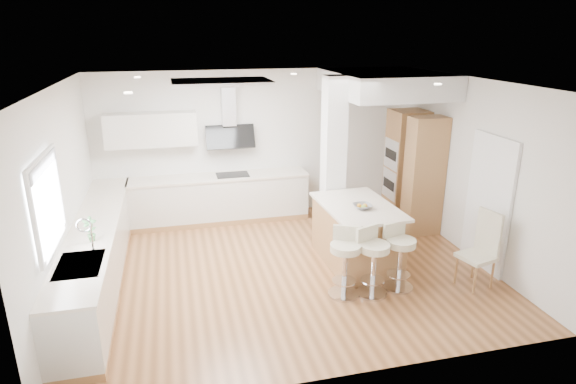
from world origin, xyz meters
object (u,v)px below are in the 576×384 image
object	(u,v)px
bar_stool_a	(345,259)
peninsula	(357,233)
dining_chair	(482,246)
bar_stool_c	(399,253)
bar_stool_b	(373,258)

from	to	relation	value
bar_stool_a	peninsula	bearing A→B (deg)	84.44
bar_stool_a	dining_chair	size ratio (longest dim) A/B	0.87
bar_stool_c	dining_chair	bearing A→B (deg)	-25.06
peninsula	dining_chair	xyz separation A→B (m)	(1.46, -1.08, 0.11)
bar_stool_a	bar_stool_c	world-z (taller)	bar_stool_a
bar_stool_a	bar_stool_b	size ratio (longest dim) A/B	1.01
bar_stool_c	dining_chair	distance (m)	1.19
peninsula	bar_stool_c	xyz separation A→B (m)	(0.28, -0.89, 0.05)
peninsula	bar_stool_c	size ratio (longest dim) A/B	1.69
bar_stool_b	bar_stool_c	xyz separation A→B (m)	(0.43, 0.07, -0.01)
dining_chair	bar_stool_c	bearing A→B (deg)	156.75
bar_stool_b	dining_chair	distance (m)	1.60
bar_stool_c	bar_stool_a	bearing A→B (deg)	164.46
dining_chair	bar_stool_b	bearing A→B (deg)	161.73
bar_stool_a	bar_stool_c	bearing A→B (deg)	24.80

